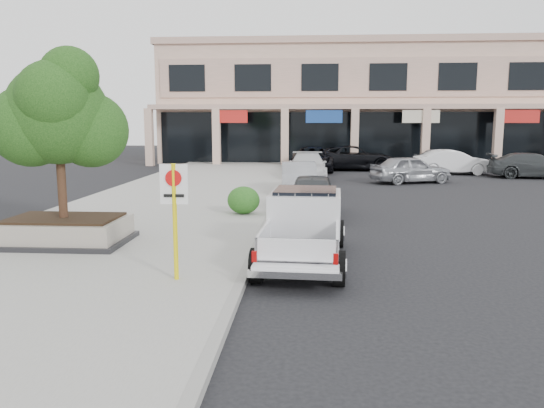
% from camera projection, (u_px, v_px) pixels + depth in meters
% --- Properties ---
extents(ground, '(120.00, 120.00, 0.00)m').
position_uv_depth(ground, '(318.00, 269.00, 11.82)').
color(ground, black).
rests_on(ground, ground).
extents(sidewalk, '(8.00, 52.00, 0.15)m').
position_uv_depth(sidewalk, '(154.00, 215.00, 18.10)').
color(sidewalk, gray).
rests_on(sidewalk, ground).
extents(curb, '(0.20, 52.00, 0.15)m').
position_uv_depth(curb, '(269.00, 217.00, 17.83)').
color(curb, gray).
rests_on(curb, ground).
extents(strip_mall, '(40.55, 12.43, 9.50)m').
position_uv_depth(strip_mall, '(409.00, 103.00, 43.98)').
color(strip_mall, tan).
rests_on(strip_mall, ground).
extents(planter, '(3.20, 2.20, 0.68)m').
position_uv_depth(planter, '(65.00, 231.00, 13.60)').
color(planter, black).
rests_on(planter, sidewalk).
extents(planter_tree, '(2.90, 2.55, 4.00)m').
position_uv_depth(planter_tree, '(66.00, 115.00, 13.29)').
color(planter_tree, '#311C13').
rests_on(planter_tree, planter).
extents(no_parking_sign, '(0.55, 0.09, 2.30)m').
position_uv_depth(no_parking_sign, '(175.00, 206.00, 10.29)').
color(no_parking_sign, yellow).
rests_on(no_parking_sign, sidewalk).
extents(hedge, '(1.10, 0.99, 0.93)m').
position_uv_depth(hedge, '(244.00, 200.00, 17.89)').
color(hedge, '#1B4D16').
rests_on(hedge, sidewalk).
extents(pickup_truck, '(2.16, 5.23, 1.62)m').
position_uv_depth(pickup_truck, '(303.00, 228.00, 12.23)').
color(pickup_truck, white).
rests_on(pickup_truck, ground).
extents(curb_car_a, '(1.85, 4.30, 1.45)m').
position_uv_depth(curb_car_a, '(312.00, 195.00, 18.28)').
color(curb_car_a, '#313537').
rests_on(curb_car_a, ground).
extents(curb_car_b, '(1.78, 4.46, 1.44)m').
position_uv_depth(curb_car_b, '(299.00, 179.00, 23.72)').
color(curb_car_b, '#97989E').
rests_on(curb_car_b, ground).
extents(curb_car_c, '(2.15, 5.19, 1.50)m').
position_uv_depth(curb_car_c, '(307.00, 166.00, 29.93)').
color(curb_car_c, silver).
rests_on(curb_car_c, ground).
extents(curb_car_d, '(2.67, 5.77, 1.60)m').
position_uv_depth(curb_car_d, '(312.00, 159.00, 34.88)').
color(curb_car_d, black).
rests_on(curb_car_d, ground).
extents(lot_car_a, '(4.63, 3.06, 1.46)m').
position_uv_depth(lot_car_a, '(411.00, 169.00, 28.19)').
color(lot_car_a, '#9D9EA4').
rests_on(lot_car_a, ground).
extents(lot_car_b, '(4.66, 1.77, 1.52)m').
position_uv_depth(lot_car_b, '(453.00, 162.00, 32.79)').
color(lot_car_b, silver).
rests_on(lot_car_b, ground).
extents(lot_car_c, '(5.23, 2.68, 1.45)m').
position_uv_depth(lot_car_c, '(534.00, 166.00, 30.65)').
color(lot_car_c, '#323638').
rests_on(lot_car_c, ground).
extents(lot_car_d, '(5.95, 2.83, 1.64)m').
position_uv_depth(lot_car_d, '(354.00, 158.00, 35.63)').
color(lot_car_d, black).
rests_on(lot_car_d, ground).
extents(lot_car_e, '(4.59, 3.06, 1.45)m').
position_uv_depth(lot_car_e, '(444.00, 158.00, 37.11)').
color(lot_car_e, gray).
rests_on(lot_car_e, ground).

